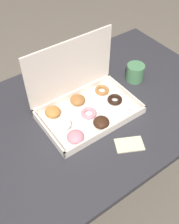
# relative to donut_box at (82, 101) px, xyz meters

# --- Properties ---
(ground_plane) EXTENTS (8.00, 8.00, 0.00)m
(ground_plane) POSITION_rel_donut_box_xyz_m (0.08, -0.01, -0.79)
(ground_plane) COLOR #6B6054
(dining_table) EXTENTS (1.20, 0.81, 0.73)m
(dining_table) POSITION_rel_donut_box_xyz_m (0.08, -0.01, -0.16)
(dining_table) COLOR #2D2D33
(dining_table) RESTS_ON ground_plane
(donut_box) EXTENTS (0.42, 0.28, 0.30)m
(donut_box) POSITION_rel_donut_box_xyz_m (0.00, 0.00, 0.00)
(donut_box) COLOR silver
(donut_box) RESTS_ON dining_table
(coffee_mug) EXTENTS (0.09, 0.09, 0.08)m
(coffee_mug) POSITION_rel_donut_box_xyz_m (0.33, 0.03, -0.02)
(coffee_mug) COLOR #4C8456
(coffee_mug) RESTS_ON dining_table
(paper_napkin) EXTENTS (0.13, 0.11, 0.01)m
(paper_napkin) POSITION_rel_donut_box_xyz_m (0.04, -0.26, -0.06)
(paper_napkin) COLOR beige
(paper_napkin) RESTS_ON dining_table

